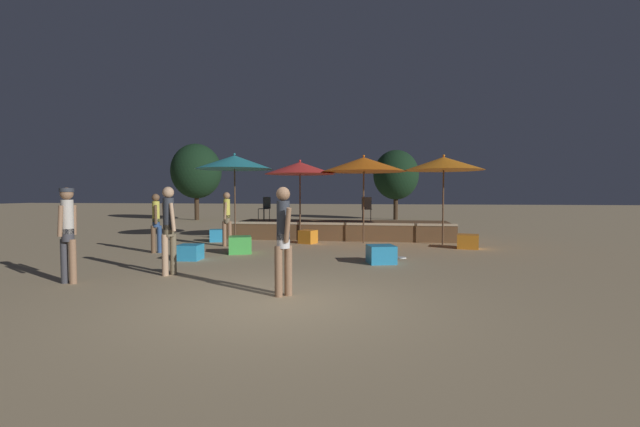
{
  "coord_description": "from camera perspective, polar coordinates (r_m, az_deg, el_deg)",
  "views": [
    {
      "loc": [
        1.72,
        -6.41,
        1.7
      ],
      "look_at": [
        0.0,
        4.86,
        1.16
      ],
      "focal_mm": 24.0,
      "sensor_mm": 36.0,
      "label": 1
    }
  ],
  "objects": [
    {
      "name": "ground_plane",
      "position": [
        6.85,
        -6.26,
        -11.68
      ],
      "size": [
        120.0,
        120.0,
        0.0
      ],
      "primitive_type": "plane",
      "color": "tan"
    },
    {
      "name": "wooden_deck",
      "position": [
        16.63,
        2.86,
        -2.14
      ],
      "size": [
        8.25,
        3.01,
        0.66
      ],
      "color": "brown",
      "rests_on": "ground"
    },
    {
      "name": "patio_umbrella_0",
      "position": [
        14.64,
        16.16,
        6.4
      ],
      "size": [
        2.59,
        2.59,
        2.97
      ],
      "color": "brown",
      "rests_on": "ground"
    },
    {
      "name": "patio_umbrella_1",
      "position": [
        14.64,
        5.85,
        6.51
      ],
      "size": [
        2.87,
        2.87,
        3.0
      ],
      "color": "brown",
      "rests_on": "ground"
    },
    {
      "name": "patio_umbrella_2",
      "position": [
        15.8,
        -11.33,
        6.71
      ],
      "size": [
        2.78,
        2.78,
        3.15
      ],
      "color": "brown",
      "rests_on": "ground"
    },
    {
      "name": "patio_umbrella_3",
      "position": [
        15.26,
        -2.69,
        6.06
      ],
      "size": [
        2.51,
        2.51,
        2.89
      ],
      "color": "brown",
      "rests_on": "ground"
    },
    {
      "name": "cube_seat_0",
      "position": [
        11.45,
        -16.97,
        -4.96
      ],
      "size": [
        0.6,
        0.6,
        0.39
      ],
      "rotation": [
        0.0,
        0.0,
        0.06
      ],
      "color": "#2D9EDB",
      "rests_on": "ground"
    },
    {
      "name": "cube_seat_1",
      "position": [
        13.96,
        19.13,
        -3.54
      ],
      "size": [
        0.73,
        0.73,
        0.43
      ],
      "rotation": [
        0.0,
        0.0,
        -0.2
      ],
      "color": "orange",
      "rests_on": "ground"
    },
    {
      "name": "cube_seat_2",
      "position": [
        15.45,
        -13.67,
        -2.88
      ],
      "size": [
        0.58,
        0.58,
        0.43
      ],
      "rotation": [
        0.0,
        0.0,
        0.37
      ],
      "color": "#2D9EDB",
      "rests_on": "ground"
    },
    {
      "name": "cube_seat_3",
      "position": [
        12.35,
        -10.63,
        -4.12
      ],
      "size": [
        0.8,
        0.8,
        0.48
      ],
      "rotation": [
        0.0,
        0.0,
        0.36
      ],
      "color": "#4CC651",
      "rests_on": "ground"
    },
    {
      "name": "cube_seat_4",
      "position": [
        14.51,
        -1.62,
        -3.12
      ],
      "size": [
        0.65,
        0.65,
        0.45
      ],
      "rotation": [
        0.0,
        0.0,
        -0.36
      ],
      "color": "orange",
      "rests_on": "ground"
    },
    {
      "name": "cube_seat_5",
      "position": [
        10.54,
        8.16,
        -5.4
      ],
      "size": [
        0.78,
        0.78,
        0.44
      ],
      "rotation": [
        0.0,
        0.0,
        0.27
      ],
      "color": "#2D9EDB",
      "rests_on": "ground"
    },
    {
      "name": "person_0",
      "position": [
        7.07,
        -4.92,
        -3.0
      ],
      "size": [
        0.38,
        0.46,
        1.81
      ],
      "rotation": [
        0.0,
        0.0,
        3.78
      ],
      "color": "#997051",
      "rests_on": "ground"
    },
    {
      "name": "person_1",
      "position": [
        13.03,
        -21.01,
        -0.95
      ],
      "size": [
        0.29,
        0.44,
        1.69
      ],
      "rotation": [
        0.0,
        0.0,
        3.61
      ],
      "color": "#2D4C7F",
      "rests_on": "ground"
    },
    {
      "name": "person_2",
      "position": [
        9.38,
        -19.53,
        -1.59
      ],
      "size": [
        0.47,
        0.38,
        1.84
      ],
      "rotation": [
        0.0,
        0.0,
        0.93
      ],
      "color": "tan",
      "rests_on": "ground"
    },
    {
      "name": "person_3",
      "position": [
        14.01,
        -12.32,
        -0.44
      ],
      "size": [
        0.3,
        0.49,
        1.74
      ],
      "rotation": [
        0.0,
        0.0,
        0.08
      ],
      "color": "#997051",
      "rests_on": "ground"
    },
    {
      "name": "person_4",
      "position": [
        9.32,
        -30.6,
        -1.76
      ],
      "size": [
        0.31,
        0.47,
        1.81
      ],
      "rotation": [
        0.0,
        0.0,
        3.13
      ],
      "color": "#997051",
      "rests_on": "ground"
    },
    {
      "name": "bistro_chair_0",
      "position": [
        15.77,
        6.24,
        0.9
      ],
      "size": [
        0.4,
        0.4,
        0.9
      ],
      "rotation": [
        0.0,
        0.0,
        3.16
      ],
      "color": "#47474C",
      "rests_on": "wooden_deck"
    },
    {
      "name": "bistro_chair_1",
      "position": [
        16.46,
        -7.29,
        0.97
      ],
      "size": [
        0.45,
        0.45,
        0.9
      ],
      "rotation": [
        0.0,
        0.0,
        5.85
      ],
      "color": "#2D3338",
      "rests_on": "wooden_deck"
    },
    {
      "name": "frisbee_disc",
      "position": [
        11.43,
        10.79,
        -5.8
      ],
      "size": [
        0.25,
        0.25,
        0.03
      ],
      "color": "white",
      "rests_on": "ground"
    },
    {
      "name": "background_tree_0",
      "position": [
        27.87,
        10.09,
        5.08
      ],
      "size": [
        2.88,
        2.88,
        4.46
      ],
      "color": "#3D2B1C",
      "rests_on": "ground"
    },
    {
      "name": "background_tree_1",
      "position": [
        28.27,
        -16.17,
        5.43
      ],
      "size": [
        3.14,
        3.14,
        4.82
      ],
      "color": "#3D2B1C",
      "rests_on": "ground"
    }
  ]
}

